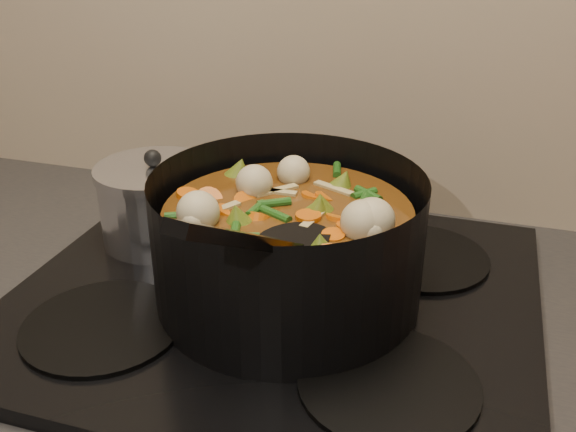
% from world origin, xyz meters
% --- Properties ---
extents(stovetop, '(0.62, 0.54, 0.03)m').
position_xyz_m(stovetop, '(0.00, 1.93, 0.92)').
color(stovetop, black).
rests_on(stovetop, counter).
extents(stockpot, '(0.40, 0.47, 0.23)m').
position_xyz_m(stockpot, '(0.02, 1.92, 1.00)').
color(stockpot, black).
rests_on(stockpot, stovetop).
extents(saucepan, '(0.16, 0.16, 0.13)m').
position_xyz_m(saucepan, '(-0.20, 2.01, 0.99)').
color(saucepan, silver).
rests_on(saucepan, stovetop).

